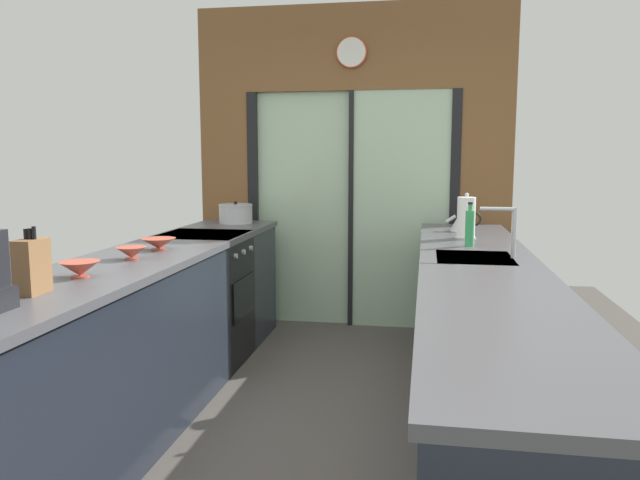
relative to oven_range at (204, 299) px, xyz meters
The scene contains 14 objects.
ground_plane 1.21m from the oven_range, 35.58° to the right, with size 5.04×7.60×0.02m, color #4C4742.
back_wall_unit 1.81m from the oven_range, 51.68° to the left, with size 2.64×0.12×2.70m.
left_counter_run 1.12m from the oven_range, 90.08° to the right, with size 0.62×3.80×0.92m.
right_counter_run 2.05m from the oven_range, 27.56° to the right, with size 0.62×3.80×0.92m.
sink_faucet 2.18m from the oven_range, 19.60° to the right, with size 0.19×0.02×0.27m.
oven_range is the anchor object (origin of this frame).
mixing_bowl_near 1.65m from the oven_range, 89.33° to the right, with size 0.18×0.18×0.07m.
mixing_bowl_mid 1.19m from the oven_range, 89.03° to the right, with size 0.16×0.16×0.07m.
mixing_bowl_far 0.90m from the oven_range, 88.59° to the right, with size 0.20×0.20×0.07m.
knife_block 1.99m from the oven_range, 89.45° to the right, with size 0.08×0.14×0.27m.
stock_pot 0.90m from the oven_range, 88.52° to the left, with size 0.27×0.27×0.18m.
kettle 1.94m from the oven_range, 15.18° to the left, with size 0.26×0.18×0.18m.
soap_bottle 1.91m from the oven_range, ahead, with size 0.05×0.05×0.27m.
paper_towel_roll 1.90m from the oven_range, ahead, with size 0.14×0.14×0.30m.
Camera 1 is at (0.62, -2.79, 1.46)m, focal length 34.40 mm.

